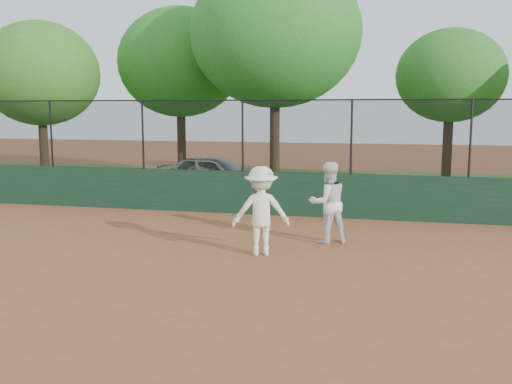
% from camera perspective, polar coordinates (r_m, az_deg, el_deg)
% --- Properties ---
extents(ground, '(80.00, 80.00, 0.00)m').
position_cam_1_polar(ground, '(10.47, -7.16, -8.07)').
color(ground, brown).
rests_on(ground, ground).
extents(back_wall, '(26.00, 0.20, 1.20)m').
position_cam_1_polar(back_wall, '(15.97, 0.40, -0.11)').
color(back_wall, '#183623').
rests_on(back_wall, ground).
extents(grass_strip, '(36.00, 12.00, 0.01)m').
position_cam_1_polar(grass_strip, '(21.88, 3.97, 0.59)').
color(grass_strip, '#2E541A').
rests_on(grass_strip, ground).
extents(parked_car, '(4.37, 2.42, 1.41)m').
position_cam_1_polar(parked_car, '(19.30, -4.02, 1.64)').
color(parked_car, '#9DA1A6').
rests_on(parked_car, ground).
extents(player_second, '(1.10, 1.03, 1.80)m').
position_cam_1_polar(player_second, '(12.61, 7.20, -1.06)').
color(player_second, white).
rests_on(player_second, ground).
extents(player_main, '(1.31, 0.97, 1.80)m').
position_cam_1_polar(player_main, '(11.50, 0.51, -1.90)').
color(player_main, white).
rests_on(player_main, ground).
extents(fence_assembly, '(26.00, 0.06, 2.00)m').
position_cam_1_polar(fence_assembly, '(15.82, 0.30, 5.76)').
color(fence_assembly, black).
rests_on(fence_assembly, back_wall).
extents(tree_0, '(4.67, 4.24, 6.31)m').
position_cam_1_polar(tree_0, '(24.12, -20.80, 10.98)').
color(tree_0, '#402C17').
rests_on(tree_0, ground).
extents(tree_1, '(5.12, 4.65, 7.02)m').
position_cam_1_polar(tree_1, '(23.92, -7.60, 12.71)').
color(tree_1, '#432A17').
rests_on(tree_1, ground).
extents(tree_2, '(6.05, 5.50, 8.18)m').
position_cam_1_polar(tree_2, '(20.71, 1.93, 15.59)').
color(tree_2, '#412B17').
rests_on(tree_2, ground).
extents(tree_3, '(3.90, 3.55, 5.81)m').
position_cam_1_polar(tree_3, '(22.12, 18.89, 10.91)').
color(tree_3, '#402615').
rests_on(tree_3, ground).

